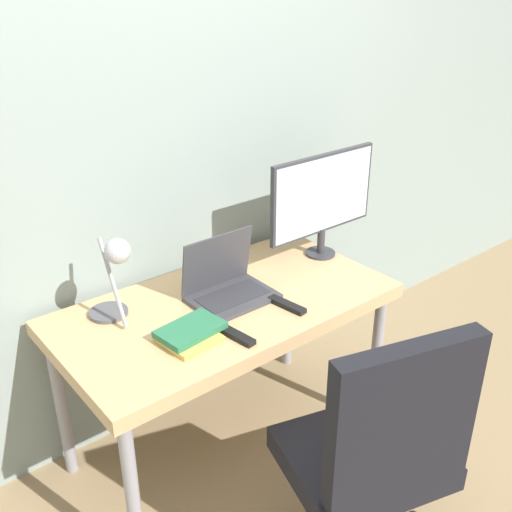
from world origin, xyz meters
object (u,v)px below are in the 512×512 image
at_px(office_chair, 378,447).
at_px(laptop, 227,285).
at_px(monitor, 323,197).
at_px(desk_lamp, 114,273).
at_px(book_stack, 190,333).

bearing_deg(office_chair, laptop, 88.99).
height_order(laptop, monitor, monitor).
bearing_deg(desk_lamp, monitor, -2.00).
bearing_deg(desk_lamp, office_chair, -64.95).
relative_size(laptop, monitor, 0.56).
xyz_separation_m(desk_lamp, office_chair, (0.43, -0.92, -0.41)).
relative_size(desk_lamp, book_stack, 1.48).
distance_m(monitor, office_chair, 1.17).
xyz_separation_m(office_chair, book_stack, (-0.28, 0.68, 0.21)).
height_order(laptop, office_chair, office_chair).
bearing_deg(laptop, office_chair, -91.01).
bearing_deg(book_stack, desk_lamp, 122.02).
distance_m(laptop, desk_lamp, 0.49).
distance_m(laptop, office_chair, 0.87).
bearing_deg(office_chair, monitor, 56.20).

